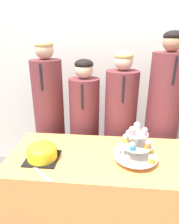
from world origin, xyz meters
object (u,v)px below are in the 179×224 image
Objects in this scene: cake_knife at (37,170)px; student_3 at (161,127)px; student_1 at (85,134)px; round_cake at (42,152)px; student_0 at (50,125)px; student_2 at (119,132)px; cupcake_stand at (136,145)px.

student_3 is at bearing 79.51° from cake_knife.
student_3 reaches higher than student_1.
round_cake reaches higher than cake_knife.
student_3 is (0.95, 0.76, -0.01)m from cake_knife.
student_2 is (0.70, -0.00, -0.05)m from student_0.
student_2 is (0.56, 0.76, -0.09)m from cake_knife.
student_1 is at bearing 115.14° from cake_knife.
cake_knife is at bearing -87.45° from round_cake.
student_1 is (0.21, 0.76, -0.12)m from cake_knife.
round_cake is 1.15m from student_3.
cupcake_stand is at bearing -82.99° from student_2.
student_2 is at bearing 48.13° from round_cake.
student_0 is 1.12× the size of student_1.
student_3 reaches higher than round_cake.
cake_knife is at bearing -141.39° from student_3.
student_1 is at bearing 125.36° from cupcake_stand.
student_1 is 0.95× the size of student_2.
cake_knife is 0.13× the size of student_1.
student_2 is (0.35, 0.00, 0.03)m from student_1.
student_2 is at bearing -180.00° from student_3.
cake_knife is 0.77m from student_0.
student_1 reaches higher than cake_knife.
student_3 is (0.32, 0.59, -0.13)m from cupcake_stand.
student_0 is 1.09m from student_3.
student_0 is (-0.13, 0.63, -0.10)m from round_cake.
student_0 reaches higher than cake_knife.
cake_knife is at bearing -105.76° from student_1.
student_2 reaches higher than cake_knife.
round_cake is 0.14× the size of student_0.
cupcake_stand is at bearing 55.83° from cake_knife.
student_0 is at bearing 140.99° from cake_knife.
student_0 reaches higher than round_cake.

